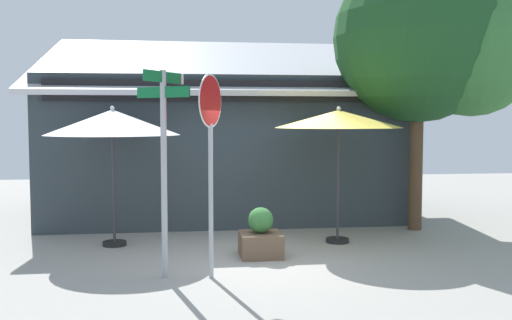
# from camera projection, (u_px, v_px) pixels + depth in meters

# --- Properties ---
(ground_plane) EXTENTS (28.00, 28.00, 0.10)m
(ground_plane) POSITION_uv_depth(u_px,v_px,m) (275.00, 261.00, 9.91)
(ground_plane) COLOR #9E9B93
(cafe_building) EXTENTS (8.62, 5.40, 4.62)m
(cafe_building) POSITION_uv_depth(u_px,v_px,m) (221.00, 144.00, 14.68)
(cafe_building) COLOR #333D42
(cafe_building) RESTS_ON ground
(street_sign_post) EXTENTS (0.78, 0.84, 3.09)m
(street_sign_post) POSITION_uv_depth(u_px,v_px,m) (164.00, 151.00, 8.58)
(street_sign_post) COLOR #A8AAB2
(street_sign_post) RESTS_ON ground
(stop_sign) EXTENTS (0.37, 0.71, 3.03)m
(stop_sign) POSITION_uv_depth(u_px,v_px,m) (210.00, 136.00, 8.55)
(stop_sign) COLOR #A8AAB2
(stop_sign) RESTS_ON ground
(patio_umbrella_ivory_left) EXTENTS (2.49, 2.49, 2.61)m
(patio_umbrella_ivory_left) POSITION_uv_depth(u_px,v_px,m) (112.00, 123.00, 10.75)
(patio_umbrella_ivory_left) COLOR black
(patio_umbrella_ivory_left) RESTS_ON ground
(patio_umbrella_mustard_center) EXTENTS (2.43, 2.43, 2.61)m
(patio_umbrella_mustard_center) POSITION_uv_depth(u_px,v_px,m) (339.00, 120.00, 11.03)
(patio_umbrella_mustard_center) COLOR black
(patio_umbrella_mustard_center) RESTS_ON ground
(shade_tree) EXTENTS (4.06, 3.57, 5.86)m
(shade_tree) POSITION_uv_depth(u_px,v_px,m) (433.00, 43.00, 12.16)
(shade_tree) COLOR brown
(shade_tree) RESTS_ON ground
(sidewalk_planter) EXTENTS (0.71, 0.71, 0.86)m
(sidewalk_planter) POSITION_uv_depth(u_px,v_px,m) (261.00, 238.00, 10.02)
(sidewalk_planter) COLOR brown
(sidewalk_planter) RESTS_ON ground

